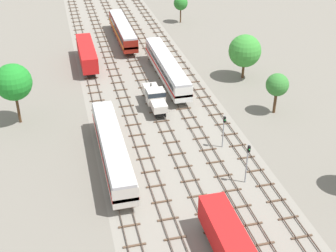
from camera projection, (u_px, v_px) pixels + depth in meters
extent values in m
plane|color=slate|center=(152.00, 102.00, 74.21)|extent=(480.00, 480.00, 0.00)
cube|color=gray|center=(152.00, 102.00, 74.21)|extent=(21.04, 176.00, 0.01)
cube|color=#47382D|center=(94.00, 105.00, 73.00)|extent=(0.07, 126.00, 0.15)
cube|color=#47382D|center=(103.00, 104.00, 73.30)|extent=(0.07, 126.00, 0.15)
cube|color=brown|center=(135.00, 246.00, 46.87)|extent=(2.40, 0.22, 0.14)
cube|color=brown|center=(129.00, 226.00, 49.38)|extent=(2.40, 0.22, 0.14)
cube|color=brown|center=(125.00, 208.00, 51.89)|extent=(2.40, 0.22, 0.14)
cube|color=brown|center=(121.00, 191.00, 54.40)|extent=(2.40, 0.22, 0.14)
cube|color=brown|center=(117.00, 177.00, 56.91)|extent=(2.40, 0.22, 0.14)
cube|color=brown|center=(113.00, 163.00, 59.42)|extent=(2.40, 0.22, 0.14)
cube|color=brown|center=(110.00, 151.00, 61.93)|extent=(2.40, 0.22, 0.14)
cube|color=brown|center=(107.00, 139.00, 64.44)|extent=(2.40, 0.22, 0.14)
cube|color=brown|center=(104.00, 128.00, 66.95)|extent=(2.40, 0.22, 0.14)
cube|color=brown|center=(102.00, 118.00, 69.46)|extent=(2.40, 0.22, 0.14)
cube|color=brown|center=(99.00, 109.00, 71.97)|extent=(2.40, 0.22, 0.14)
cube|color=brown|center=(97.00, 101.00, 74.48)|extent=(2.40, 0.22, 0.14)
cube|color=brown|center=(95.00, 93.00, 76.99)|extent=(2.40, 0.22, 0.14)
cube|color=brown|center=(93.00, 85.00, 79.49)|extent=(2.40, 0.22, 0.14)
cube|color=brown|center=(91.00, 78.00, 82.00)|extent=(2.40, 0.22, 0.14)
cube|color=brown|center=(90.00, 71.00, 84.51)|extent=(2.40, 0.22, 0.14)
cube|color=brown|center=(88.00, 65.00, 87.02)|extent=(2.40, 0.22, 0.14)
cube|color=brown|center=(86.00, 59.00, 89.53)|extent=(2.40, 0.22, 0.14)
cube|color=brown|center=(85.00, 54.00, 92.04)|extent=(2.40, 0.22, 0.14)
cube|color=brown|center=(84.00, 48.00, 94.55)|extent=(2.40, 0.22, 0.14)
cube|color=brown|center=(82.00, 43.00, 97.06)|extent=(2.40, 0.22, 0.14)
cube|color=brown|center=(81.00, 39.00, 99.57)|extent=(2.40, 0.22, 0.14)
cube|color=brown|center=(80.00, 34.00, 102.08)|extent=(2.40, 0.22, 0.14)
cube|color=brown|center=(79.00, 30.00, 104.59)|extent=(2.40, 0.22, 0.14)
cube|color=brown|center=(78.00, 26.00, 107.10)|extent=(2.40, 0.22, 0.14)
cube|color=brown|center=(77.00, 22.00, 109.61)|extent=(2.40, 0.22, 0.14)
cube|color=brown|center=(76.00, 18.00, 112.12)|extent=(2.40, 0.22, 0.14)
cube|color=brown|center=(75.00, 14.00, 114.63)|extent=(2.40, 0.22, 0.14)
cube|color=brown|center=(74.00, 11.00, 117.13)|extent=(2.40, 0.22, 0.14)
cube|color=brown|center=(73.00, 8.00, 119.64)|extent=(2.40, 0.22, 0.14)
cube|color=brown|center=(72.00, 5.00, 122.15)|extent=(2.40, 0.22, 0.14)
cube|color=brown|center=(72.00, 2.00, 124.66)|extent=(2.40, 0.22, 0.14)
cube|color=#47382D|center=(120.00, 102.00, 73.89)|extent=(0.07, 126.00, 0.15)
cube|color=#47382D|center=(129.00, 101.00, 74.19)|extent=(0.07, 126.00, 0.15)
cube|color=brown|center=(175.00, 238.00, 47.77)|extent=(2.40, 0.22, 0.14)
cube|color=brown|center=(168.00, 219.00, 50.28)|extent=(2.40, 0.22, 0.14)
cube|color=brown|center=(162.00, 202.00, 52.79)|extent=(2.40, 0.22, 0.14)
cube|color=brown|center=(156.00, 186.00, 55.29)|extent=(2.40, 0.22, 0.14)
cube|color=brown|center=(151.00, 172.00, 57.80)|extent=(2.40, 0.22, 0.14)
cube|color=brown|center=(146.00, 158.00, 60.31)|extent=(2.40, 0.22, 0.14)
cube|color=brown|center=(141.00, 146.00, 62.82)|extent=(2.40, 0.22, 0.14)
cube|color=brown|center=(137.00, 135.00, 65.33)|extent=(2.40, 0.22, 0.14)
cube|color=brown|center=(133.00, 125.00, 67.84)|extent=(2.40, 0.22, 0.14)
cube|color=brown|center=(130.00, 115.00, 70.35)|extent=(2.40, 0.22, 0.14)
cube|color=brown|center=(126.00, 106.00, 72.86)|extent=(2.40, 0.22, 0.14)
cube|color=brown|center=(123.00, 98.00, 75.37)|extent=(2.40, 0.22, 0.14)
cube|color=brown|center=(120.00, 90.00, 77.88)|extent=(2.40, 0.22, 0.14)
cube|color=brown|center=(118.00, 83.00, 80.39)|extent=(2.40, 0.22, 0.14)
cube|color=brown|center=(115.00, 76.00, 82.90)|extent=(2.40, 0.22, 0.14)
cube|color=brown|center=(113.00, 69.00, 85.41)|extent=(2.40, 0.22, 0.14)
cube|color=brown|center=(111.00, 63.00, 87.92)|extent=(2.40, 0.22, 0.14)
cube|color=brown|center=(108.00, 57.00, 90.43)|extent=(2.40, 0.22, 0.14)
cube|color=brown|center=(106.00, 52.00, 92.93)|extent=(2.40, 0.22, 0.14)
cube|color=brown|center=(104.00, 47.00, 95.44)|extent=(2.40, 0.22, 0.14)
cube|color=brown|center=(103.00, 42.00, 97.95)|extent=(2.40, 0.22, 0.14)
cube|color=brown|center=(101.00, 37.00, 100.46)|extent=(2.40, 0.22, 0.14)
cube|color=brown|center=(99.00, 33.00, 102.97)|extent=(2.40, 0.22, 0.14)
cube|color=brown|center=(98.00, 28.00, 105.48)|extent=(2.40, 0.22, 0.14)
cube|color=brown|center=(96.00, 24.00, 107.99)|extent=(2.40, 0.22, 0.14)
cube|color=brown|center=(95.00, 20.00, 110.50)|extent=(2.40, 0.22, 0.14)
cube|color=brown|center=(93.00, 17.00, 113.01)|extent=(2.40, 0.22, 0.14)
cube|color=brown|center=(92.00, 13.00, 115.52)|extent=(2.40, 0.22, 0.14)
cube|color=brown|center=(91.00, 10.00, 118.03)|extent=(2.40, 0.22, 0.14)
cube|color=brown|center=(90.00, 7.00, 120.54)|extent=(2.40, 0.22, 0.14)
cube|color=brown|center=(89.00, 4.00, 123.05)|extent=(2.40, 0.22, 0.14)
cube|color=brown|center=(87.00, 1.00, 125.56)|extent=(2.40, 0.22, 0.14)
cube|color=#47382D|center=(146.00, 99.00, 74.78)|extent=(0.07, 126.00, 0.15)
cube|color=#47382D|center=(155.00, 98.00, 75.08)|extent=(0.07, 126.00, 0.15)
cube|color=brown|center=(224.00, 252.00, 46.15)|extent=(2.40, 0.22, 0.14)
cube|color=brown|center=(214.00, 231.00, 48.66)|extent=(2.40, 0.22, 0.14)
cube|color=brown|center=(205.00, 213.00, 51.17)|extent=(2.40, 0.22, 0.14)
cube|color=brown|center=(197.00, 196.00, 53.68)|extent=(2.40, 0.22, 0.14)
cube|color=brown|center=(190.00, 181.00, 56.19)|extent=(2.40, 0.22, 0.14)
cube|color=brown|center=(183.00, 167.00, 58.70)|extent=(2.40, 0.22, 0.14)
cube|color=brown|center=(177.00, 154.00, 61.21)|extent=(2.40, 0.22, 0.14)
cube|color=brown|center=(172.00, 142.00, 63.72)|extent=(2.40, 0.22, 0.14)
cube|color=brown|center=(166.00, 131.00, 66.23)|extent=(2.40, 0.22, 0.14)
cube|color=brown|center=(162.00, 121.00, 68.73)|extent=(2.40, 0.22, 0.14)
cube|color=brown|center=(157.00, 112.00, 71.24)|extent=(2.40, 0.22, 0.14)
cube|color=brown|center=(153.00, 103.00, 73.75)|extent=(2.40, 0.22, 0.14)
cube|color=brown|center=(149.00, 95.00, 76.26)|extent=(2.40, 0.22, 0.14)
cube|color=brown|center=(145.00, 87.00, 78.77)|extent=(2.40, 0.22, 0.14)
cube|color=brown|center=(142.00, 80.00, 81.28)|extent=(2.40, 0.22, 0.14)
cube|color=brown|center=(139.00, 73.00, 83.79)|extent=(2.40, 0.22, 0.14)
cube|color=brown|center=(136.00, 67.00, 86.30)|extent=(2.40, 0.22, 0.14)
cube|color=brown|center=(133.00, 61.00, 88.81)|extent=(2.40, 0.22, 0.14)
cube|color=brown|center=(130.00, 55.00, 91.32)|extent=(2.40, 0.22, 0.14)
cube|color=brown|center=(127.00, 50.00, 93.83)|extent=(2.40, 0.22, 0.14)
cube|color=brown|center=(125.00, 45.00, 96.34)|extent=(2.40, 0.22, 0.14)
cube|color=brown|center=(123.00, 40.00, 98.85)|extent=(2.40, 0.22, 0.14)
cube|color=brown|center=(120.00, 35.00, 101.36)|extent=(2.40, 0.22, 0.14)
cube|color=brown|center=(118.00, 31.00, 103.87)|extent=(2.40, 0.22, 0.14)
cube|color=brown|center=(116.00, 27.00, 106.37)|extent=(2.40, 0.22, 0.14)
cube|color=brown|center=(114.00, 23.00, 108.88)|extent=(2.40, 0.22, 0.14)
cube|color=brown|center=(113.00, 19.00, 111.39)|extent=(2.40, 0.22, 0.14)
cube|color=brown|center=(111.00, 15.00, 113.90)|extent=(2.40, 0.22, 0.14)
cube|color=brown|center=(109.00, 12.00, 116.41)|extent=(2.40, 0.22, 0.14)
cube|color=brown|center=(108.00, 9.00, 118.92)|extent=(2.40, 0.22, 0.14)
cube|color=brown|center=(106.00, 6.00, 121.43)|extent=(2.40, 0.22, 0.14)
cube|color=brown|center=(105.00, 2.00, 123.94)|extent=(2.40, 0.22, 0.14)
cube|color=brown|center=(103.00, 0.00, 126.45)|extent=(2.40, 0.22, 0.14)
cube|color=#47382D|center=(172.00, 96.00, 75.68)|extent=(0.07, 126.00, 0.15)
cube|color=#47382D|center=(180.00, 95.00, 75.98)|extent=(0.07, 126.00, 0.15)
cube|color=brown|center=(264.00, 244.00, 47.04)|extent=(2.40, 0.22, 0.14)
cube|color=brown|center=(252.00, 224.00, 49.55)|extent=(2.40, 0.22, 0.14)
cube|color=brown|center=(241.00, 207.00, 52.06)|extent=(2.40, 0.22, 0.14)
cube|color=brown|center=(232.00, 190.00, 54.57)|extent=(2.40, 0.22, 0.14)
cube|color=brown|center=(223.00, 176.00, 57.08)|extent=(2.40, 0.22, 0.14)
cube|color=brown|center=(215.00, 162.00, 59.59)|extent=(2.40, 0.22, 0.14)
cube|color=brown|center=(208.00, 150.00, 62.10)|extent=(2.40, 0.22, 0.14)
cube|color=brown|center=(201.00, 138.00, 64.61)|extent=(2.40, 0.22, 0.14)
cube|color=brown|center=(195.00, 128.00, 67.12)|extent=(2.40, 0.22, 0.14)
cube|color=brown|center=(189.00, 118.00, 69.63)|extent=(2.40, 0.22, 0.14)
cube|color=brown|center=(184.00, 109.00, 72.14)|extent=(2.40, 0.22, 0.14)
cube|color=brown|center=(179.00, 100.00, 74.65)|extent=(2.40, 0.22, 0.14)
cube|color=brown|center=(174.00, 92.00, 77.16)|extent=(2.40, 0.22, 0.14)
cube|color=brown|center=(169.00, 85.00, 79.67)|extent=(2.40, 0.22, 0.14)
cube|color=brown|center=(165.00, 78.00, 82.17)|extent=(2.40, 0.22, 0.14)
cube|color=brown|center=(161.00, 71.00, 84.68)|extent=(2.40, 0.22, 0.14)
cube|color=brown|center=(158.00, 65.00, 87.19)|extent=(2.40, 0.22, 0.14)
cube|color=brown|center=(154.00, 59.00, 89.70)|extent=(2.40, 0.22, 0.14)
cube|color=brown|center=(151.00, 53.00, 92.21)|extent=(2.40, 0.22, 0.14)
cube|color=brown|center=(148.00, 48.00, 94.72)|extent=(2.40, 0.22, 0.14)
cube|color=brown|center=(145.00, 43.00, 97.23)|extent=(2.40, 0.22, 0.14)
cube|color=brown|center=(142.00, 38.00, 99.74)|extent=(2.40, 0.22, 0.14)
cube|color=brown|center=(139.00, 34.00, 102.25)|extent=(2.40, 0.22, 0.14)
cube|color=brown|center=(137.00, 30.00, 104.76)|extent=(2.40, 0.22, 0.14)
cube|color=brown|center=(135.00, 25.00, 107.27)|extent=(2.40, 0.22, 0.14)
cube|color=brown|center=(132.00, 22.00, 109.78)|extent=(2.40, 0.22, 0.14)
cube|color=brown|center=(130.00, 18.00, 112.29)|extent=(2.40, 0.22, 0.14)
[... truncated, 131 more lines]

